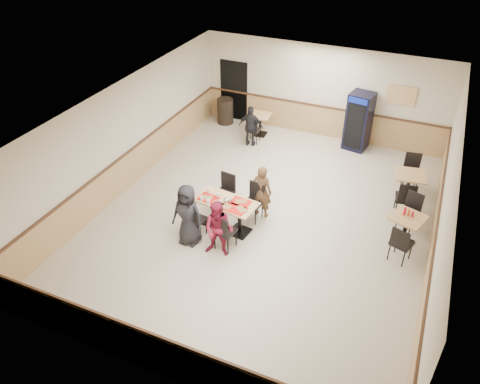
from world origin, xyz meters
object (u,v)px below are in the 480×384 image
at_px(diner_woman_left, 188,215).
at_px(side_table_far, 409,183).
at_px(side_table_near, 406,226).
at_px(trash_bin, 225,111).
at_px(lone_diner, 251,126).
at_px(pepsi_cooler, 359,121).
at_px(back_table, 260,122).
at_px(diner_woman_right, 219,229).
at_px(main_table, 226,210).
at_px(diner_man_opposite, 262,191).

xyz_separation_m(diner_woman_left, side_table_far, (4.48, 3.84, -0.25)).
distance_m(side_table_near, trash_bin, 7.82).
distance_m(lone_diner, pepsi_cooler, 3.35).
bearing_deg(lone_diner, back_table, -97.85).
bearing_deg(diner_woman_right, main_table, 98.23).
height_order(diner_man_opposite, side_table_near, diner_man_opposite).
height_order(side_table_near, trash_bin, trash_bin).
bearing_deg(side_table_near, main_table, -164.37).
bearing_deg(back_table, lone_diner, -90.00).
xyz_separation_m(main_table, lone_diner, (-1.09, 4.16, 0.14)).
distance_m(side_table_near, back_table, 6.43).
relative_size(side_table_near, trash_bin, 1.04).
xyz_separation_m(side_table_far, back_table, (-4.99, 1.97, -0.06)).
distance_m(diner_woman_right, pepsi_cooler, 6.56).
xyz_separation_m(side_table_near, trash_bin, (-6.60, 4.19, -0.08)).
xyz_separation_m(side_table_far, trash_bin, (-6.43, 2.32, -0.10)).
distance_m(main_table, lone_diner, 4.31).
bearing_deg(diner_woman_left, diner_woman_right, -7.78).
relative_size(lone_diner, pepsi_cooler, 0.73).
relative_size(diner_woman_left, side_table_far, 1.80).
distance_m(lone_diner, side_table_near, 5.98).
bearing_deg(pepsi_cooler, diner_man_opposite, -97.98).
xyz_separation_m(diner_woman_left, side_table_near, (4.66, 1.97, -0.27)).
bearing_deg(lone_diner, diner_woman_left, 87.87).
distance_m(side_table_far, back_table, 5.36).
distance_m(main_table, side_table_near, 4.22).
distance_m(lone_diner, trash_bin, 1.87).
xyz_separation_m(pepsi_cooler, trash_bin, (-4.56, -0.04, -0.48)).
distance_m(diner_woman_left, trash_bin, 6.47).
bearing_deg(pepsi_cooler, diner_woman_left, -103.26).
height_order(side_table_far, back_table, side_table_far).
bearing_deg(diner_man_opposite, trash_bin, -52.50).
bearing_deg(back_table, diner_woman_left, -85.07).
height_order(back_table, pepsi_cooler, pepsi_cooler).
relative_size(diner_woman_left, pepsi_cooler, 0.85).
bearing_deg(main_table, diner_man_opposite, 62.10).
bearing_deg(diner_woman_left, main_table, 54.32).
bearing_deg(side_table_far, main_table, -142.31).
bearing_deg(lone_diner, side_table_near, 141.75).
xyz_separation_m(diner_woman_right, trash_bin, (-2.79, 6.27, -0.27)).
relative_size(diner_woman_right, trash_bin, 1.62).
bearing_deg(diner_man_opposite, diner_woman_left, 57.43).
bearing_deg(trash_bin, main_table, -64.56).
height_order(lone_diner, trash_bin, lone_diner).
bearing_deg(trash_bin, diner_man_opposite, -55.19).
bearing_deg(back_table, diner_man_opposite, -67.93).
bearing_deg(main_table, side_table_far, 45.06).
bearing_deg(diner_woman_right, side_table_near, 21.81).
height_order(lone_diner, side_table_far, lone_diner).
distance_m(diner_woman_right, lone_diner, 5.28).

